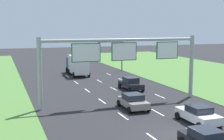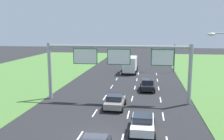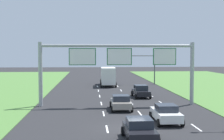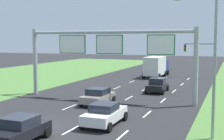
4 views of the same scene
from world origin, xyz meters
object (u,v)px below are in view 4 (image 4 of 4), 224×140
(car_lead_silver, at_px, (105,114))
(traffic_light_mast, at_px, (202,53))
(street_lamp, at_px, (208,53))
(car_far_ahead, at_px, (98,96))
(box_truck, at_px, (156,66))
(sign_gantry, at_px, (108,49))
(car_near_red, at_px, (19,129))
(car_mid_lane, at_px, (157,85))

(car_lead_silver, bearing_deg, traffic_light_mast, 83.42)
(car_lead_silver, distance_m, street_lamp, 8.06)
(car_far_ahead, distance_m, box_truck, 22.92)
(car_lead_silver, xyz_separation_m, car_far_ahead, (-3.19, 6.06, 0.00))
(car_far_ahead, xyz_separation_m, sign_gantry, (-0.01, 2.61, 4.15))
(box_truck, xyz_separation_m, sign_gantry, (-0.01, -20.29, 3.18))
(car_far_ahead, distance_m, sign_gantry, 4.91)
(car_near_red, relative_size, box_truck, 0.53)
(car_mid_lane, bearing_deg, traffic_light_mast, 77.17)
(car_lead_silver, distance_m, box_truck, 29.15)
(box_truck, distance_m, traffic_light_mast, 7.28)
(car_mid_lane, height_order, traffic_light_mast, traffic_light_mast)
(car_near_red, distance_m, car_far_ahead, 11.29)
(car_lead_silver, relative_size, street_lamp, 0.50)
(car_lead_silver, xyz_separation_m, car_mid_lane, (0.31, 14.70, 0.02))
(car_lead_silver, relative_size, box_truck, 0.56)
(box_truck, bearing_deg, car_mid_lane, -75.02)
(car_lead_silver, bearing_deg, car_near_red, -120.53)
(car_near_red, bearing_deg, street_lamp, 24.42)
(box_truck, height_order, street_lamp, street_lamp)
(sign_gantry, bearing_deg, car_lead_silver, -69.75)
(car_far_ahead, bearing_deg, car_mid_lane, 68.92)
(car_mid_lane, height_order, car_far_ahead, car_mid_lane)
(car_near_red, distance_m, box_truck, 34.20)
(car_mid_lane, relative_size, traffic_light_mast, 0.75)
(car_far_ahead, relative_size, box_truck, 0.52)
(box_truck, bearing_deg, street_lamp, -70.23)
(car_near_red, height_order, sign_gantry, sign_gantry)
(sign_gantry, distance_m, street_lamp, 13.70)
(car_lead_silver, height_order, traffic_light_mast, traffic_light_mast)
(car_near_red, distance_m, street_lamp, 11.67)
(car_far_ahead, height_order, street_lamp, street_lamp)
(car_lead_silver, bearing_deg, car_far_ahead, 117.76)
(sign_gantry, bearing_deg, car_mid_lane, 59.83)
(car_mid_lane, relative_size, street_lamp, 0.49)
(car_mid_lane, distance_m, car_far_ahead, 9.32)
(car_mid_lane, bearing_deg, car_far_ahead, -113.48)
(sign_gantry, bearing_deg, traffic_light_mast, 73.02)
(sign_gantry, bearing_deg, car_near_red, -89.52)
(car_near_red, xyz_separation_m, car_lead_silver, (3.08, 5.23, 0.00))
(box_truck, xyz_separation_m, street_lamp, (9.96, -29.68, 3.34))
(car_near_red, relative_size, sign_gantry, 0.23)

